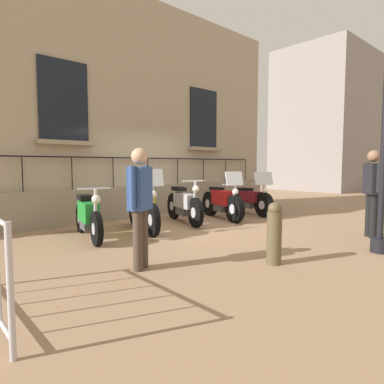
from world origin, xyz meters
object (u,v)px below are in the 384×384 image
at_px(motorcycle_red, 222,203).
at_px(bollard, 274,233).
at_px(pedestrian_standing, 140,201).
at_px(motorcycle_yellow, 143,210).
at_px(motorcycle_silver, 184,205).
at_px(motorcycle_green, 88,217).
at_px(pedestrian_walking, 372,188).
at_px(motorcycle_maroon, 251,200).

xyz_separation_m(motorcycle_red, bollard, (3.32, -2.51, 0.02)).
bearing_deg(pedestrian_standing, motorcycle_yellow, 144.81).
relative_size(motorcycle_red, pedestrian_standing, 1.17).
bearing_deg(motorcycle_red, bollard, -37.11).
bearing_deg(motorcycle_silver, bollard, -20.85).
xyz_separation_m(motorcycle_green, bollard, (3.46, 1.24, 0.03)).
relative_size(motorcycle_yellow, pedestrian_walking, 1.12).
distance_m(motorcycle_maroon, bollard, 5.01).
height_order(pedestrian_standing, pedestrian_walking, pedestrian_walking).
bearing_deg(bollard, motorcycle_silver, 159.15).
height_order(motorcycle_yellow, motorcycle_silver, motorcycle_yellow).
xyz_separation_m(motorcycle_red, pedestrian_walking, (3.58, 0.52, 0.55)).
height_order(motorcycle_red, pedestrian_standing, pedestrian_standing).
bearing_deg(motorcycle_yellow, motorcycle_silver, 97.71).
height_order(motorcycle_silver, bollard, motorcycle_silver).
bearing_deg(motorcycle_maroon, pedestrian_walking, -11.43).
relative_size(motorcycle_silver, motorcycle_red, 1.02).
height_order(motorcycle_maroon, pedestrian_standing, pedestrian_standing).
distance_m(motorcycle_green, pedestrian_walking, 5.69).
relative_size(motorcycle_green, motorcycle_red, 1.01).
bearing_deg(motorcycle_green, motorcycle_red, 87.84).
relative_size(motorcycle_yellow, bollard, 2.13).
bearing_deg(motorcycle_green, motorcycle_yellow, 86.15).
relative_size(motorcycle_green, pedestrian_standing, 1.19).
bearing_deg(motorcycle_yellow, pedestrian_standing, -35.19).
distance_m(motorcycle_yellow, pedestrian_standing, 2.80).
height_order(motorcycle_green, motorcycle_red, motorcycle_red).
relative_size(motorcycle_maroon, pedestrian_standing, 1.14).
bearing_deg(motorcycle_maroon, motorcycle_yellow, -90.90).
relative_size(motorcycle_red, bollard, 2.16).
bearing_deg(pedestrian_standing, motorcycle_red, 118.24).
relative_size(motorcycle_silver, motorcycle_maroon, 1.05).
xyz_separation_m(motorcycle_yellow, pedestrian_walking, (3.63, 3.02, 0.53)).
distance_m(motorcycle_yellow, bollard, 3.37).
xyz_separation_m(motorcycle_maroon, pedestrian_walking, (3.58, -0.72, 0.57)).
xyz_separation_m(motorcycle_maroon, bollard, (3.32, -3.75, 0.03)).
distance_m(motorcycle_green, motorcycle_yellow, 1.25).
distance_m(motorcycle_yellow, motorcycle_maroon, 3.75).
bearing_deg(pedestrian_walking, motorcycle_yellow, -140.26).
bearing_deg(pedestrian_standing, pedestrian_walking, 73.34).
distance_m(motorcycle_green, motorcycle_red, 3.75).
bearing_deg(motorcycle_green, bollard, 19.73).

